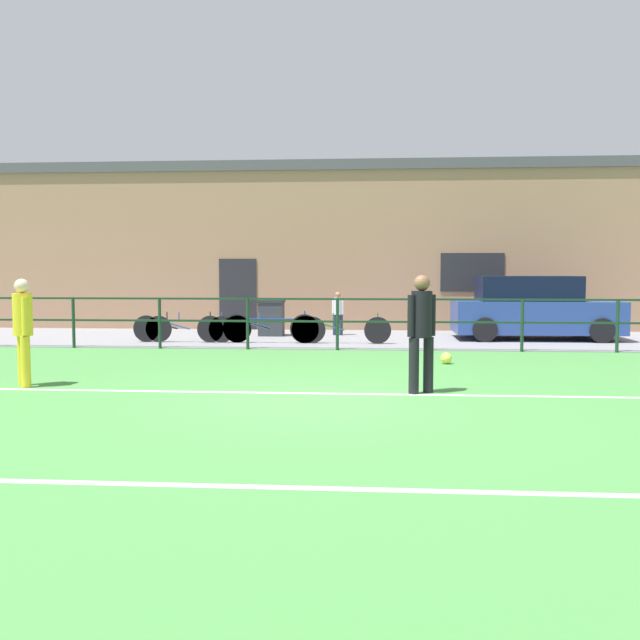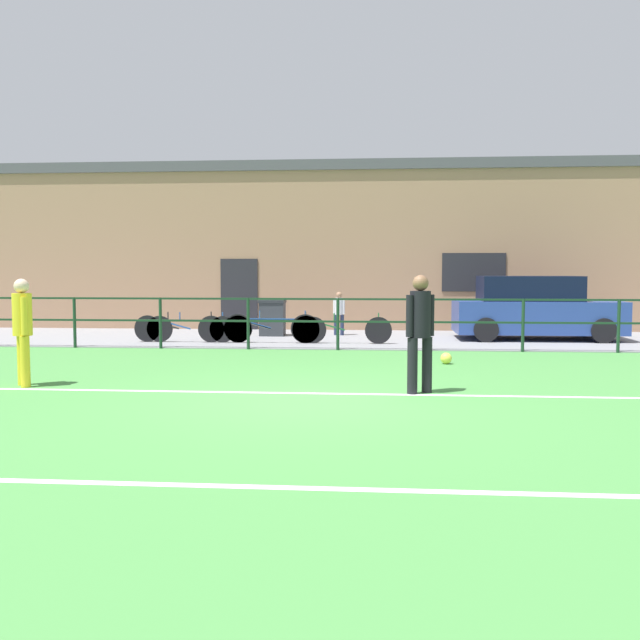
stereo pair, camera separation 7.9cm
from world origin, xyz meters
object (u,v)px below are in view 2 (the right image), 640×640
at_px(bicycle_parked_3, 272,329).
at_px(parked_car_red, 534,309).
at_px(player_goalkeeper, 420,326).
at_px(trash_bin_0, 272,317).
at_px(player_striker, 23,325).
at_px(bicycle_parked_1, 191,328).
at_px(bicycle_parked_4, 271,328).
at_px(spectator_child, 339,311).
at_px(bicycle_parked_0, 345,330).
at_px(bicycle_parked_2, 179,328).
at_px(soccer_ball_match, 446,358).

bearing_deg(bicycle_parked_3, parked_car_red, 12.71).
relative_size(player_goalkeeper, trash_bin_0, 1.76).
height_order(player_striker, trash_bin_0, player_striker).
bearing_deg(bicycle_parked_3, bicycle_parked_1, -180.00).
height_order(player_goalkeeper, parked_car_red, player_goalkeeper).
distance_m(player_striker, parked_car_red, 12.17).
bearing_deg(bicycle_parked_4, player_goalkeeper, -64.27).
bearing_deg(parked_car_red, bicycle_parked_3, -167.29).
distance_m(spectator_child, trash_bin_0, 1.79).
distance_m(parked_car_red, bicycle_parked_4, 6.66).
distance_m(player_striker, bicycle_parked_0, 7.88).
bearing_deg(bicycle_parked_3, bicycle_parked_2, 180.00).
xyz_separation_m(spectator_child, bicycle_parked_4, (-1.51, -2.15, -0.30)).
bearing_deg(bicycle_parked_1, bicycle_parked_0, 0.00).
height_order(bicycle_parked_4, trash_bin_0, trash_bin_0).
height_order(player_goalkeeper, spectator_child, player_goalkeeper).
height_order(spectator_child, bicycle_parked_4, spectator_child).
distance_m(bicycle_parked_0, bicycle_parked_2, 4.03).
bearing_deg(bicycle_parked_3, player_striker, -113.87).
bearing_deg(bicycle_parked_4, player_striker, -113.80).
bearing_deg(bicycle_parked_2, player_striker, -94.99).
bearing_deg(bicycle_parked_1, player_striker, -97.56).
bearing_deg(bicycle_parked_3, bicycle_parked_0, -0.00).
relative_size(spectator_child, bicycle_parked_1, 0.53).
distance_m(player_goalkeeper, player_striker, 5.96).
bearing_deg(bicycle_parked_1, trash_bin_0, 47.62).
height_order(parked_car_red, bicycle_parked_1, parked_car_red).
bearing_deg(soccer_ball_match, bicycle_parked_2, 151.34).
bearing_deg(bicycle_parked_3, soccer_ball_match, -41.07).
height_order(player_goalkeeper, trash_bin_0, player_goalkeeper).
height_order(soccer_ball_match, spectator_child, spectator_child).
xyz_separation_m(parked_car_red, trash_bin_0, (-6.74, 0.42, -0.27)).
height_order(bicycle_parked_1, bicycle_parked_4, bicycle_parked_4).
bearing_deg(bicycle_parked_2, parked_car_red, 9.48).
relative_size(player_goalkeeper, bicycle_parked_3, 0.73).
xyz_separation_m(bicycle_parked_1, bicycle_parked_2, (-0.29, 0.00, 0.00)).
bearing_deg(player_goalkeeper, spectator_child, 69.40).
distance_m(bicycle_parked_0, bicycle_parked_3, 1.77).
height_order(spectator_child, bicycle_parked_3, spectator_child).
relative_size(spectator_child, bicycle_parked_4, 0.50).
distance_m(bicycle_parked_0, bicycle_parked_4, 1.78).
height_order(parked_car_red, bicycle_parked_3, parked_car_red).
relative_size(bicycle_parked_3, bicycle_parked_4, 0.99).
distance_m(player_striker, soccer_ball_match, 7.36).
bearing_deg(player_striker, bicycle_parked_1, 134.58).
distance_m(soccer_ball_match, parked_car_red, 5.52).
bearing_deg(player_striker, player_goalkeeper, 50.90).
relative_size(parked_car_red, trash_bin_0, 4.24).
bearing_deg(trash_bin_0, parked_car_red, -3.52).
bearing_deg(spectator_child, bicycle_parked_3, 62.37).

